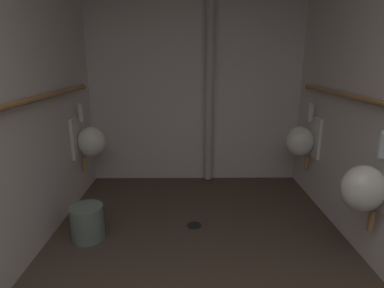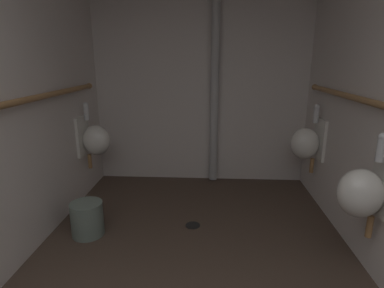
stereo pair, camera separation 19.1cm
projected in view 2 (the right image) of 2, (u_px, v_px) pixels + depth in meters
The scene contains 9 objects.
floor at pixel (191, 278), 2.31m from camera, with size 2.75×3.97×0.08m, color #47382D.
wall_back at pixel (201, 81), 3.84m from camera, with size 2.75×0.06×2.56m, color silver.
urinal_left_mid at pixel (95, 139), 3.48m from camera, with size 0.32×0.30×0.76m.
urinal_right_mid at pixel (364, 192), 2.10m from camera, with size 0.32×0.30×0.76m.
urinal_right_far at pixel (307, 142), 3.34m from camera, with size 0.32×0.30×0.76m.
supply_pipe_left at pixel (1, 106), 2.04m from camera, with size 0.06×3.14×0.06m.
standpipe_back_wall at pixel (215, 81), 3.73m from camera, with size 0.10×0.10×2.51m, color #B2B2B2.
floor_drain at pixel (193, 225), 2.97m from camera, with size 0.14×0.14×0.01m, color black.
waste_bin at pixel (87, 219), 2.78m from camera, with size 0.29×0.29×0.31m, color slate.
Camera 2 is at (0.12, -0.04, 1.54)m, focal length 29.06 mm.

